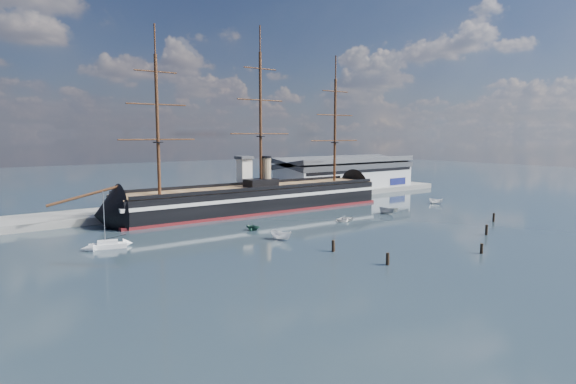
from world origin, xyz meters
TOP-DOWN VIEW (x-y plane):
  - ground at (0.00, 40.00)m, footprint 600.00×600.00m
  - quay at (10.00, 76.00)m, footprint 180.00×18.00m
  - warehouse at (58.00, 80.00)m, footprint 63.00×21.00m
  - quay_tower at (3.00, 73.00)m, footprint 5.00×5.00m
  - warship at (-2.71, 60.00)m, footprint 113.11×18.85m
  - sailboat at (-54.38, 37.29)m, footprint 8.08×4.54m
  - motorboat_a at (-19.68, 21.30)m, footprint 7.05×4.08m
  - motorboat_b at (9.54, 29.64)m, footprint 1.59×3.81m
  - motorboat_c at (28.39, 31.14)m, footprint 6.57×3.16m
  - motorboat_d at (-18.78, 34.64)m, footprint 6.96×5.61m
  - motorboat_e at (33.56, 33.73)m, footprint 2.48×3.69m
  - motorboat_f at (58.73, 34.96)m, footprint 6.02×3.09m
  - piling_near_left at (-16.74, -8.29)m, footprint 0.64×0.64m
  - piling_near_mid at (5.42, -14.20)m, footprint 0.64×0.64m
  - piling_near_right at (23.33, -4.83)m, footprint 0.64×0.64m
  - piling_far_right at (41.48, 3.60)m, footprint 0.64×0.64m
  - piling_extra at (-17.81, 5.56)m, footprint 0.64×0.64m

SIDE VIEW (x-z plane):
  - ground at x=0.00m, z-range 0.00..0.00m
  - quay at x=10.00m, z-range -1.00..1.00m
  - motorboat_a at x=-19.68m, z-range -1.33..1.33m
  - motorboat_b at x=9.54m, z-range -0.88..0.88m
  - motorboat_c at x=28.39m, z-range -1.26..1.26m
  - motorboat_d at x=-18.78m, z-range -1.18..1.18m
  - motorboat_e at x=33.56m, z-range -0.80..0.80m
  - motorboat_f at x=58.73m, z-range -1.15..1.15m
  - piling_near_left at x=-16.74m, z-range -1.52..1.52m
  - piling_near_mid at x=5.42m, z-range -1.41..1.41m
  - piling_near_right at x=23.33m, z-range -1.62..1.62m
  - piling_far_right at x=41.48m, z-range -1.57..1.57m
  - piling_extra at x=-17.81m, z-range -1.57..1.57m
  - sailboat at x=-54.38m, z-range -5.41..6.99m
  - warship at x=-2.71m, z-range -22.93..31.01m
  - warehouse at x=58.00m, z-range 2.18..13.78m
  - quay_tower at x=3.00m, z-range 2.25..17.25m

